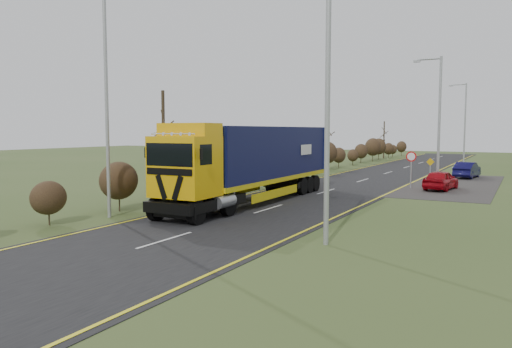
{
  "coord_description": "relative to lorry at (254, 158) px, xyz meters",
  "views": [
    {
      "loc": [
        11.07,
        -17.67,
        3.87
      ],
      "look_at": [
        -0.17,
        3.0,
        1.82
      ],
      "focal_mm": 35.0,
      "sensor_mm": 36.0,
      "label": 1
    }
  ],
  "objects": [
    {
      "name": "ground",
      "position": [
        1.75,
        -5.69,
        -2.38
      ],
      "size": [
        160.0,
        160.0,
        0.0
      ],
      "primitive_type": "plane",
      "color": "#394E21",
      "rests_on": "ground"
    },
    {
      "name": "road",
      "position": [
        1.75,
        4.31,
        -2.37
      ],
      "size": [
        8.0,
        120.0,
        0.02
      ],
      "primitive_type": "cube",
      "color": "black",
      "rests_on": "ground"
    },
    {
      "name": "layby",
      "position": [
        8.25,
        14.31,
        -2.37
      ],
      "size": [
        6.0,
        18.0,
        0.02
      ],
      "primitive_type": "cube",
      "color": "#2F2C2A",
      "rests_on": "ground"
    },
    {
      "name": "lane_markings",
      "position": [
        1.75,
        4.0,
        -2.35
      ],
      "size": [
        7.52,
        116.0,
        0.01
      ],
      "color": "yellow",
      "rests_on": "road"
    },
    {
      "name": "hedgerow",
      "position": [
        -4.24,
        2.2,
        -0.76
      ],
      "size": [
        2.24,
        102.04,
        6.05
      ],
      "color": "black",
      "rests_on": "ground"
    },
    {
      "name": "lorry",
      "position": [
        0.0,
        0.0,
        0.0
      ],
      "size": [
        2.93,
        15.06,
        4.19
      ],
      "rotation": [
        0.0,
        0.0,
        0.01
      ],
      "color": "black",
      "rests_on": "ground"
    },
    {
      "name": "car_red_hatchback",
      "position": [
        7.98,
        10.78,
        -1.73
      ],
      "size": [
        2.01,
        3.95,
        1.29
      ],
      "primitive_type": "imported",
      "rotation": [
        0.0,
        0.0,
        3.01
      ],
      "color": "#A30811",
      "rests_on": "ground"
    },
    {
      "name": "car_blue_sedan",
      "position": [
        8.61,
        20.46,
        -1.73
      ],
      "size": [
        1.83,
        4.08,
        1.3
      ],
      "primitive_type": "imported",
      "rotation": [
        0.0,
        0.0,
        3.02
      ],
      "color": "#0C0A37",
      "rests_on": "ground"
    },
    {
      "name": "streetlight_near",
      "position": [
        6.81,
        -7.58,
        3.16
      ],
      "size": [
        2.12,
        0.2,
        10.0
      ],
      "color": "#9FA2A5",
      "rests_on": "ground"
    },
    {
      "name": "streetlight_mid",
      "position": [
        7.45,
        12.21,
        2.47
      ],
      "size": [
        1.88,
        0.18,
        8.82
      ],
      "color": "#9FA2A5",
      "rests_on": "ground"
    },
    {
      "name": "streetlight_far",
      "position": [
        6.23,
        39.58,
        2.79
      ],
      "size": [
        1.99,
        0.19,
        9.36
      ],
      "color": "#9FA2A5",
      "rests_on": "ground"
    },
    {
      "name": "left_pole",
      "position": [
        -3.45,
        -7.15,
        3.34
      ],
      "size": [
        0.16,
        0.16,
        11.44
      ],
      "primitive_type": "cylinder",
      "color": "#9FA2A5",
      "rests_on": "ground"
    },
    {
      "name": "speed_sign",
      "position": [
        6.05,
        10.88,
        -0.63
      ],
      "size": [
        0.68,
        0.1,
        2.48
      ],
      "color": "#9FA2A5",
      "rests_on": "ground"
    },
    {
      "name": "warning_board",
      "position": [
        6.01,
        18.71,
        -1.39
      ],
      "size": [
        0.63,
        0.11,
        1.66
      ],
      "color": "#9FA2A5",
      "rests_on": "ground"
    }
  ]
}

